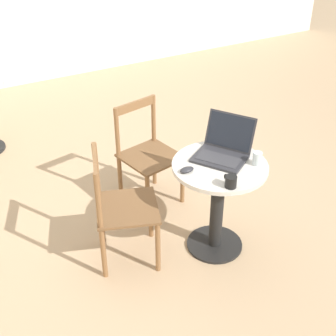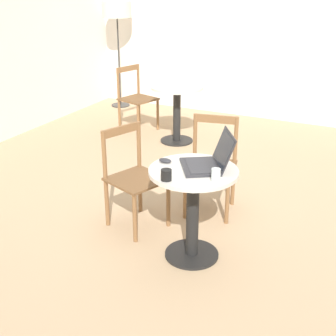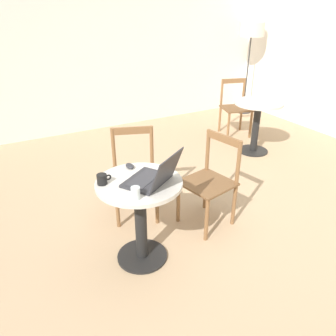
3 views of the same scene
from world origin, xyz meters
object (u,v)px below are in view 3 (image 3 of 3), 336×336
Objects in this scene: chair_near_right at (210,182)px; mug at (102,179)px; floor_lamp at (251,33)px; mouse at (130,166)px; cafe_table_near at (140,206)px; laptop at (153,177)px; chair_near_back at (135,174)px; drinking_glass at (136,193)px; cafe_table_mid at (257,118)px; chair_mid_back at (235,108)px.

mug is at bearing -176.48° from chair_near_right.
mouse is at bearing -143.51° from floor_lamp.
mouse reaches higher than cafe_table_near.
mug is at bearing 152.56° from laptop.
floor_lamp is (3.27, 2.17, 1.01)m from chair_near_back.
mouse is (-3.47, -2.57, -0.70)m from floor_lamp.
drinking_glass is (-0.12, -0.22, 0.27)m from cafe_table_near.
chair_near_back is at bearing -164.26° from cafe_table_mid.
chair_mid_back is at bearing 37.53° from cafe_table_near.
cafe_table_near is 0.80m from chair_near_right.
mouse is at bearing 28.23° from mug.
chair_near_right is 0.53× the size of floor_lamp.
floor_lamp is at bearing 35.92° from mug.
cafe_table_mid is at bearing 15.74° from chair_near_back.
floor_lamp is at bearing 44.32° from chair_near_right.
laptop reaches higher than mug.
laptop is (-0.70, -0.23, 0.34)m from chair_near_right.
chair_near_back is 0.81m from laptop.
mouse is (-0.05, 0.32, -0.04)m from laptop.
mouse is 0.49m from drinking_glass.
laptop is at bearing -27.44° from mug.
chair_near_back is (-0.55, 0.49, 0.00)m from chair_near_right.
chair_near_right reaches higher than cafe_table_mid.
mouse is at bearing -116.98° from chair_near_back.
cafe_table_near is 0.37m from mug.
mouse is (-0.20, -0.40, 0.31)m from chair_near_back.
cafe_table_mid is at bearing 34.84° from chair_near_right.
cafe_table_mid is 0.75m from chair_mid_back.
mouse is at bearing -156.68° from cafe_table_mid.
drinking_glass is at bearing -112.45° from chair_near_back.
drinking_glass is at bearing -140.85° from chair_mid_back.
cafe_table_near is at bearing -97.07° from mouse.
chair_near_right is at bearing -135.68° from floor_lamp.
floor_lamp is (0.95, 0.85, 1.01)m from chair_mid_back.
floor_lamp is 16.28× the size of mouse.
chair_near_back is 8.63× the size of mouse.
cafe_table_near is 3.22m from chair_mid_back.
chair_near_right is 1.00× the size of chair_mid_back.
chair_near_right reaches higher than drinking_glass.
chair_near_back is at bearing 67.55° from drinking_glass.
floor_lamp is 3.40× the size of laptop.
cafe_table_mid is 0.84× the size of chair_near_back.
chair_mid_back is at bearing -138.12° from floor_lamp.
drinking_glass reaches higher than mug.
chair_near_back reaches higher than mouse.
chair_near_back is 7.85× the size of mug.
chair_mid_back is 7.85× the size of mug.
drinking_glass reaches higher than mouse.
laptop reaches higher than drinking_glass.
chair_near_right is 0.82m from mouse.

